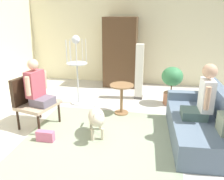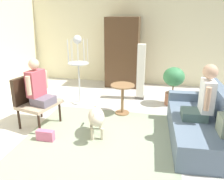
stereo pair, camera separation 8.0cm
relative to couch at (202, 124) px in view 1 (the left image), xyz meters
The scene contains 14 objects.
ground_plane 1.56m from the couch, behind, with size 7.92×7.92×0.00m, color beige.
back_wall 3.69m from the couch, 115.73° to the left, with size 6.75×0.12×2.89m, color beige.
area_rug 1.72m from the couch, 167.06° to the right, with size 2.58×2.55×0.01m, color gray.
couch is the anchor object (origin of this frame).
armchair 3.04m from the couch, behind, with size 0.73×0.79×0.94m.
person_on_couch 0.50m from the couch, 151.57° to the right, with size 0.49×0.50×0.91m.
person_on_armchair 2.93m from the couch, behind, with size 0.47×0.50×0.83m.
round_end_table 1.69m from the couch, 151.43° to the left, with size 0.49×0.49×0.64m.
dog 1.76m from the couch, behind, with size 0.43×0.81×0.56m.
bird_cage_stand 2.89m from the couch, 154.86° to the left, with size 0.47×0.47×1.57m.
potted_plant 1.63m from the couch, 105.94° to the left, with size 0.47×0.47×0.88m.
column_lamp 2.19m from the couch, 123.99° to the left, with size 0.20×0.20×1.34m.
armoire_cabinet 3.36m from the couch, 123.54° to the left, with size 0.90×0.56×1.91m, color #4C331E.
handbag 2.62m from the couch, 167.96° to the right, with size 0.30×0.11×0.18m, color #D8668C.
Camera 1 is at (0.73, -3.59, 2.10)m, focal length 38.30 mm.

